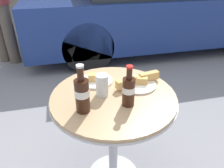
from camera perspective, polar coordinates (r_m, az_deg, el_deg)
name	(u,v)px	position (r m, az deg, el deg)	size (l,w,h in m)	color
bistro_table	(113,115)	(1.32, 0.35, -8.09)	(0.72, 0.72, 0.72)	#B7B7BC
cola_bottle_left	(129,90)	(1.11, 4.36, -1.62)	(0.07, 0.07, 0.23)	#33190F
cola_bottle_right	(82,94)	(1.07, -7.82, -2.57)	(0.07, 0.07, 0.26)	#33190F
drinking_glass	(102,86)	(1.21, -2.61, -0.52)	(0.07, 0.07, 0.13)	black
lunch_plate_near	(96,80)	(1.36, -4.11, 1.13)	(0.20, 0.20, 0.06)	silver
lunch_plate_far	(138,82)	(1.32, 6.71, 0.55)	(0.29, 0.23, 0.06)	silver
parked_car	(157,6)	(3.96, 11.73, 19.24)	(4.34, 1.76, 1.39)	navy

